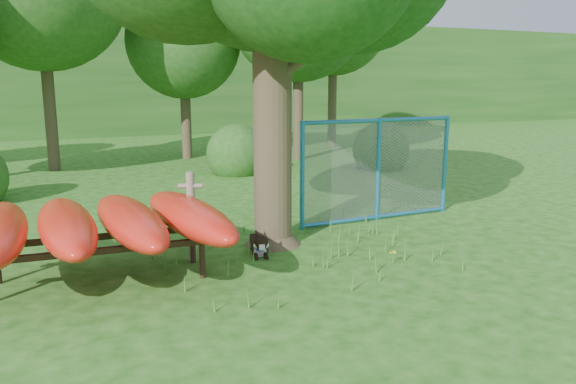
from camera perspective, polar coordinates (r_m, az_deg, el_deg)
name	(u,v)px	position (r m, az deg, el deg)	size (l,w,h in m)	color
ground	(309,275)	(8.24, 2.18, -8.45)	(80.00, 80.00, 0.00)	#1C5210
wooden_post	(191,214)	(8.82, -9.79, -2.24)	(0.38, 0.22, 1.41)	#6E6552
kayak_rack	(99,224)	(8.22, -18.67, -3.06)	(3.40, 3.36, 1.09)	black
husky_dog	(259,244)	(9.19, -2.93, -5.33)	(0.45, 0.97, 0.45)	black
fence_section	(378,170)	(11.35, 9.15, 2.26)	(3.52, 0.20, 3.42)	teal
wildflower_clump	(393,253)	(8.83, 10.64, -6.15)	(0.10, 0.09, 0.21)	#447F29
bg_tree_c	(183,41)	(20.59, -10.59, 14.80)	(4.00, 4.00, 6.12)	#3D3121
bg_tree_d	(298,11)	(19.97, 1.06, 17.92)	(4.80, 4.80, 7.50)	#3D3121
bg_tree_e	(333,19)	(24.00, 4.64, 17.12)	(4.60, 4.60, 7.55)	#3D3121
shrub_right	(380,169)	(18.18, 9.36, 2.34)	(1.80, 1.80, 1.80)	#21511A
shrub_mid	(237,174)	(17.08, -5.25, 1.87)	(1.80, 1.80, 1.80)	#21511A
wooded_hillside	(96,76)	(35.11, -18.94, 11.06)	(80.00, 12.00, 6.00)	#21511A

